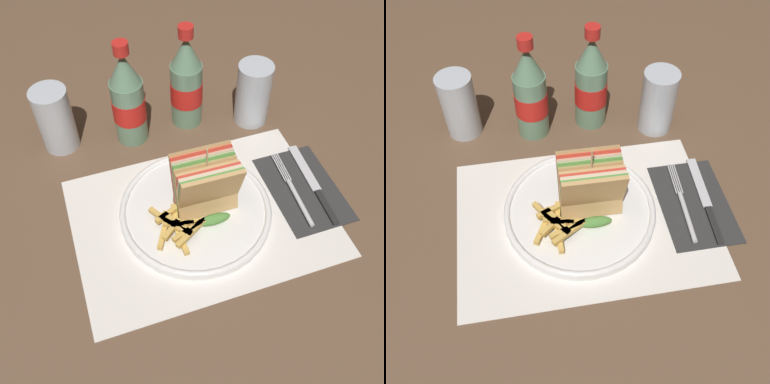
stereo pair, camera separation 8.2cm
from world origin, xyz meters
TOP-DOWN VIEW (x-y plane):
  - ground_plane at (0.00, 0.00)m, footprint 4.00×4.00m
  - placemat at (-0.00, -0.00)m, footprint 0.47×0.34m
  - plate_main at (-0.01, 0.01)m, footprint 0.28×0.28m
  - club_sandwich at (0.01, 0.01)m, footprint 0.11×0.10m
  - fries_pile at (-0.05, -0.02)m, footprint 0.10×0.11m
  - napkin at (0.21, 0.00)m, footprint 0.13×0.20m
  - fork at (0.18, -0.01)m, footprint 0.02×0.18m
  - knife at (0.23, 0.00)m, footprint 0.03×0.20m
  - coke_bottle_near at (-0.07, 0.25)m, footprint 0.07×0.07m
  - coke_bottle_far at (0.06, 0.26)m, footprint 0.07×0.07m
  - glass_near at (0.19, 0.22)m, footprint 0.07×0.07m
  - glass_far at (-0.22, 0.27)m, footprint 0.07×0.07m

SIDE VIEW (x-z plane):
  - ground_plane at x=0.00m, z-range 0.00..0.00m
  - placemat at x=0.00m, z-range 0.00..0.00m
  - napkin at x=0.21m, z-range 0.00..0.00m
  - knife at x=0.23m, z-range 0.00..0.01m
  - fork at x=0.18m, z-range 0.00..0.01m
  - plate_main at x=-0.01m, z-range 0.00..0.02m
  - fries_pile at x=-0.05m, z-range 0.02..0.04m
  - glass_near at x=0.19m, z-range -0.01..0.13m
  - glass_far at x=-0.22m, z-range 0.00..0.14m
  - club_sandwich at x=0.01m, z-range 0.00..0.15m
  - coke_bottle_near at x=-0.07m, z-range -0.02..0.21m
  - coke_bottle_far at x=0.06m, z-range -0.02..0.21m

